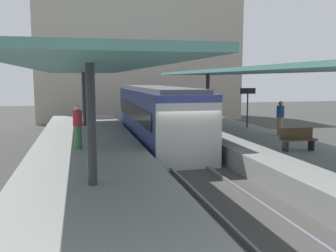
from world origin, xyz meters
The scene contains 14 objects.
ground_plane centered at (0.00, 0.00, 0.00)m, with size 80.00×80.00×0.00m, color #383835.
platform_left centered at (-3.80, 0.00, 0.50)m, with size 4.40×28.00×1.00m, color gray.
platform_right centered at (3.80, 0.00, 0.50)m, with size 4.40×28.00×1.00m, color gray.
track_ballast centered at (0.00, 0.00, 0.10)m, with size 3.20×28.00×0.20m, color #423F3D.
rail_near_side centered at (-0.72, 0.00, 0.27)m, with size 0.08×28.00×0.14m, color slate.
rail_far_side centered at (0.72, 0.00, 0.27)m, with size 0.08×28.00×0.14m, color slate.
commuter_train centered at (0.00, 5.01, 1.73)m, with size 2.78×11.92×3.10m.
canopy_left centered at (-3.80, 1.40, 4.14)m, with size 4.18×21.00×3.26m.
canopy_right centered at (3.80, 1.40, 4.04)m, with size 4.18×21.00×3.16m.
platform_bench centered at (3.95, -2.06, 1.46)m, with size 1.40×0.41×0.86m.
platform_sign centered at (5.08, 4.65, 2.62)m, with size 0.90×0.08×2.21m.
passenger_near_bench centered at (-4.17, 0.34, 1.89)m, with size 0.36×0.36×1.71m.
passenger_mid_platform centered at (5.31, 1.55, 1.86)m, with size 0.36×0.36×1.66m.
station_building_backdrop centered at (1.40, 20.00, 5.50)m, with size 18.00×6.00×11.00m, color #A89E8E.
Camera 1 is at (-4.07, -14.35, 3.71)m, focal length 39.45 mm.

